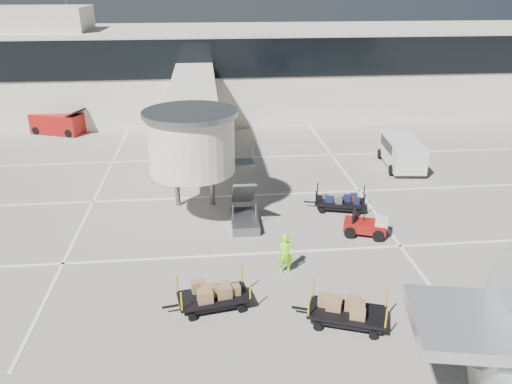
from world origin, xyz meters
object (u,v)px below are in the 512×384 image
Objects in this scene: suitcase_cart at (340,202)px; box_cart_near at (350,313)px; minivan at (401,150)px; belt_loader at (58,124)px; ground_worker at (286,254)px; baggage_tug at (366,226)px; box_cart_far at (217,296)px.

box_cart_near is (-2.26, -10.11, 0.05)m from suitcase_cart.
minivan reaches higher than box_cart_near.
belt_loader is at bearing 142.41° from box_cart_near.
ground_worker is (-4.06, -6.20, 0.44)m from suitcase_cart.
ground_worker is 28.49m from belt_loader.
baggage_tug is at bearing -23.80° from belt_loader.
minivan is (8.32, 16.82, 0.63)m from box_cart_near.
belt_loader is (-15.72, 23.75, -0.09)m from ground_worker.
box_cart_near is 1.91× the size of ground_worker.
box_cart_far is at bearing -178.20° from box_cart_near.
baggage_tug reaches higher than suitcase_cart.
minivan is at bearing 51.26° from ground_worker.
minivan is at bearing -1.19° from belt_loader.
ground_worker is (-1.80, 3.92, 0.39)m from box_cart_near.
box_cart_far is 0.65× the size of minivan.
ground_worker is 0.35× the size of minivan.
minivan is at bearing 63.73° from suitcase_cart.
minivan is (6.06, 6.71, 0.68)m from suitcase_cart.
minivan reaches higher than box_cart_far.
suitcase_cart is 7.42m from ground_worker.
suitcase_cart is 0.99× the size of box_cart_far.
minivan is (13.22, 15.20, 0.64)m from box_cart_far.
baggage_tug reaches higher than box_cart_far.
box_cart_far is at bearing -42.56° from belt_loader.
baggage_tug is at bearing 88.13° from box_cart_near.
ground_worker reaches higher than box_cart_far.
ground_worker reaches higher than box_cart_near.
suitcase_cart is at bearing 56.12° from ground_worker.
baggage_tug is 0.68× the size of suitcase_cart.
ground_worker is at bearing -125.42° from baggage_tug.
baggage_tug is 0.66× the size of box_cart_near.
belt_loader is (-19.79, 17.56, 0.35)m from suitcase_cart.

